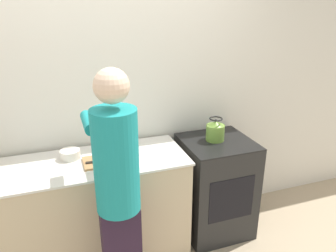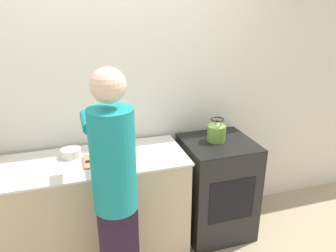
# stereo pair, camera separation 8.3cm
# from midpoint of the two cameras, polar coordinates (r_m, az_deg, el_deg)

# --- Properties ---
(wall_back) EXTENTS (8.00, 0.05, 2.60)m
(wall_back) POSITION_cam_midpoint_polar(r_m,az_deg,el_deg) (2.88, -11.11, 4.63)
(wall_back) COLOR silver
(wall_back) RESTS_ON ground_plane
(counter) EXTENTS (1.73, 0.62, 0.92)m
(counter) POSITION_cam_midpoint_polar(r_m,az_deg,el_deg) (2.88, -15.53, -14.42)
(counter) COLOR #C6B28E
(counter) RESTS_ON ground_plane
(oven) EXTENTS (0.61, 0.60, 0.93)m
(oven) POSITION_cam_midpoint_polar(r_m,az_deg,el_deg) (3.15, 7.47, -10.36)
(oven) COLOR black
(oven) RESTS_ON ground_plane
(person) EXTENTS (0.32, 0.57, 1.74)m
(person) POSITION_cam_midpoint_polar(r_m,az_deg,el_deg) (2.17, -9.88, -10.49)
(person) COLOR #29192C
(person) RESTS_ON ground_plane
(cutting_board) EXTENTS (0.29, 0.22, 0.02)m
(cutting_board) POSITION_cam_midpoint_polar(r_m,az_deg,el_deg) (2.61, -12.25, -6.01)
(cutting_board) COLOR #A87A4C
(cutting_board) RESTS_ON counter
(knife) EXTENTS (0.22, 0.05, 0.01)m
(knife) POSITION_cam_midpoint_polar(r_m,az_deg,el_deg) (2.59, -12.84, -6.08)
(knife) COLOR silver
(knife) RESTS_ON cutting_board
(kettle) EXTENTS (0.16, 0.16, 0.21)m
(kettle) POSITION_cam_midpoint_polar(r_m,az_deg,el_deg) (2.92, 7.43, -0.85)
(kettle) COLOR olive
(kettle) RESTS_ON oven
(bowl_prep) EXTENTS (0.16, 0.16, 0.07)m
(bowl_prep) POSITION_cam_midpoint_polar(r_m,az_deg,el_deg) (2.73, -17.49, -4.73)
(bowl_prep) COLOR silver
(bowl_prep) RESTS_ON counter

